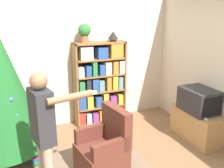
{
  "coord_description": "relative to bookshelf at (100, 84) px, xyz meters",
  "views": [
    {
      "loc": [
        -0.99,
        -2.36,
        2.14
      ],
      "look_at": [
        0.38,
        0.92,
        1.05
      ],
      "focal_mm": 40.0,
      "sensor_mm": 36.0,
      "label": 1
    }
  ],
  "objects": [
    {
      "name": "book_pile_near_tree",
      "position": [
        -1.31,
        -0.95,
        -0.71
      ],
      "size": [
        0.22,
        0.18,
        0.12
      ],
      "color": "orange",
      "rests_on": "ground_plane"
    },
    {
      "name": "bookshelf",
      "position": [
        0.0,
        0.0,
        0.0
      ],
      "size": [
        0.96,
        0.31,
        1.55
      ],
      "color": "brown",
      "rests_on": "ground_plane"
    },
    {
      "name": "potted_plant",
      "position": [
        -0.27,
        0.01,
        0.97
      ],
      "size": [
        0.22,
        0.22,
        0.33
      ],
      "color": "#935B38",
      "rests_on": "bookshelf"
    },
    {
      "name": "game_remote",
      "position": [
        1.13,
        -1.53,
        -0.25
      ],
      "size": [
        0.04,
        0.12,
        0.02
      ],
      "color": "white",
      "rests_on": "tv_stand"
    },
    {
      "name": "wall_back",
      "position": [
        -0.53,
        0.23,
        0.53
      ],
      "size": [
        8.0,
        0.1,
        2.6
      ],
      "color": "beige",
      "rests_on": "ground_plane"
    },
    {
      "name": "tv_stand",
      "position": [
        1.25,
        -1.26,
        -0.52
      ],
      "size": [
        0.4,
        0.91,
        0.51
      ],
      "color": "tan",
      "rests_on": "ground_plane"
    },
    {
      "name": "armchair",
      "position": [
        -0.52,
        -1.54,
        -0.45
      ],
      "size": [
        0.65,
        0.64,
        0.92
      ],
      "rotation": [
        0.0,
        0.0,
        -1.41
      ],
      "color": "brown",
      "rests_on": "ground_plane"
    },
    {
      "name": "television",
      "position": [
        1.25,
        -1.26,
        -0.07
      ],
      "size": [
        0.44,
        0.6,
        0.38
      ],
      "color": "#28282D",
      "rests_on": "tv_stand"
    },
    {
      "name": "standing_person",
      "position": [
        -1.27,
        -1.77,
        0.14
      ],
      "size": [
        0.69,
        0.46,
        1.54
      ],
      "rotation": [
        0.0,
        0.0,
        -1.37
      ],
      "color": "#9E937F",
      "rests_on": "ground_plane"
    },
    {
      "name": "table_lamp",
      "position": [
        0.27,
        0.01,
        0.88
      ],
      "size": [
        0.2,
        0.2,
        0.18
      ],
      "color": "#473828",
      "rests_on": "bookshelf"
    }
  ]
}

